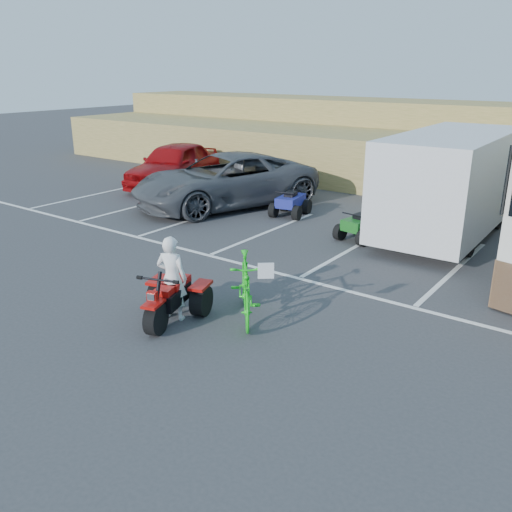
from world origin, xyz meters
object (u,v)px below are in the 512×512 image
Objects in this scene: quad_atv_green at (360,240)px; rider at (172,278)px; cargo_trailer at (450,181)px; quad_atv_blue at (290,215)px; grey_pickup at (225,180)px; green_dirt_bike at (246,287)px; red_car at (174,164)px; red_trike_atv at (171,321)px.

rider is at bearing -85.36° from quad_atv_green.
cargo_trailer reaches higher than quad_atv_blue.
cargo_trailer is 4.65× the size of quad_atv_blue.
grey_pickup is 2.67m from quad_atv_blue.
rider is 0.26× the size of grey_pickup.
red_car is (-9.73, 8.05, 0.25)m from green_dirt_bike.
quad_atv_green is (0.60, 6.82, 0.00)m from red_trike_atv.
quad_atv_blue is at bearing 170.83° from quad_atv_green.
red_trike_atv is 0.31× the size of red_car.
quad_atv_blue is at bearing 88.63° from red_trike_atv.
red_trike_atv is 8.22m from quad_atv_blue.
grey_pickup is (-5.94, 6.66, 0.27)m from green_dirt_bike.
quad_atv_green is at bearing 12.41° from grey_pickup.
rider is at bearing -36.27° from grey_pickup.
cargo_trailer is 2.97m from quad_atv_green.
cargo_trailer reaches higher than green_dirt_bike.
rider is at bearing 177.83° from green_dirt_bike.
red_car is (-3.79, 1.39, -0.02)m from grey_pickup.
red_car is at bearing 177.01° from cargo_trailer.
green_dirt_bike is 0.33× the size of cargo_trailer.
quad_atv_green is at bearing 54.86° from green_dirt_bike.
cargo_trailer is at bearing 28.78° from grey_pickup.
quad_atv_green is at bearing -113.79° from rider.
rider reaches higher than green_dirt_bike.
quad_atv_blue is (-3.43, 6.89, -0.62)m from green_dirt_bike.
quad_atv_green is at bearing -28.02° from red_car.
green_dirt_bike is at bearing -75.45° from quad_atv_green.
rider is 6.76m from quad_atv_green.
green_dirt_bike is 1.62× the size of quad_atv_green.
quad_atv_blue is (6.30, -1.15, -0.87)m from red_car.
red_trike_atv is 9.10m from cargo_trailer.
grey_pickup is 4.82× the size of quad_atv_blue.
grey_pickup reaches higher than rider.
quad_atv_green is (-1.75, -1.83, -1.55)m from cargo_trailer.
rider is 8.87m from cargo_trailer.
rider is 0.26× the size of cargo_trailer.
rider is at bearing 90.00° from red_trike_atv.
rider is 0.32× the size of red_car.
quad_atv_blue is at bearing 26.24° from grey_pickup.
red_trike_atv is 1.24× the size of quad_atv_green.
rider is (-0.05, 0.14, 0.82)m from red_trike_atv.
red_car reaches higher than red_trike_atv.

